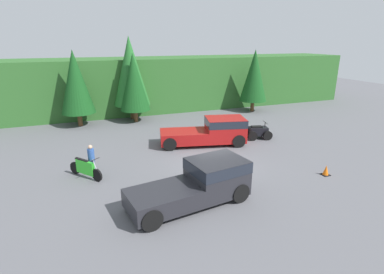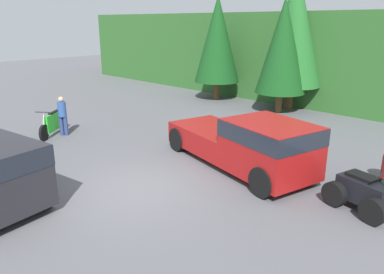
{
  "view_description": "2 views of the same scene",
  "coord_description": "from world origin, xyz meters",
  "px_view_note": "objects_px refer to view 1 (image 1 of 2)",
  "views": [
    {
      "loc": [
        -6.76,
        -14.37,
        6.88
      ],
      "look_at": [
        -0.29,
        2.69,
        0.95
      ],
      "focal_mm": 28.0,
      "sensor_mm": 36.0,
      "label": 1
    },
    {
      "loc": [
        8.1,
        -5.86,
        4.67
      ],
      "look_at": [
        -0.29,
        2.69,
        0.95
      ],
      "focal_mm": 35.0,
      "sensor_mm": 36.0,
      "label": 2
    }
  ],
  "objects_px": {
    "pickup_truck_second": "(201,182)",
    "rider_person": "(91,159)",
    "traffic_cone": "(326,171)",
    "pickup_truck_red": "(212,131)",
    "steel_barrel": "(242,125)",
    "dirt_bike": "(85,169)",
    "quad_atv": "(258,132)"
  },
  "relations": [
    {
      "from": "pickup_truck_red",
      "to": "steel_barrel",
      "type": "height_order",
      "value": "pickup_truck_red"
    },
    {
      "from": "dirt_bike",
      "to": "steel_barrel",
      "type": "relative_size",
      "value": 2.2
    },
    {
      "from": "traffic_cone",
      "to": "pickup_truck_second",
      "type": "bearing_deg",
      "value": -178.81
    },
    {
      "from": "quad_atv",
      "to": "pickup_truck_red",
      "type": "bearing_deg",
      "value": -166.46
    },
    {
      "from": "pickup_truck_second",
      "to": "quad_atv",
      "type": "height_order",
      "value": "pickup_truck_second"
    },
    {
      "from": "pickup_truck_second",
      "to": "dirt_bike",
      "type": "bearing_deg",
      "value": 128.04
    },
    {
      "from": "pickup_truck_red",
      "to": "dirt_bike",
      "type": "distance_m",
      "value": 8.75
    },
    {
      "from": "pickup_truck_red",
      "to": "traffic_cone",
      "type": "distance_m",
      "value": 7.68
    },
    {
      "from": "pickup_truck_second",
      "to": "dirt_bike",
      "type": "relative_size",
      "value": 2.89
    },
    {
      "from": "dirt_bike",
      "to": "traffic_cone",
      "type": "relative_size",
      "value": 3.52
    },
    {
      "from": "quad_atv",
      "to": "rider_person",
      "type": "height_order",
      "value": "rider_person"
    },
    {
      "from": "pickup_truck_second",
      "to": "steel_barrel",
      "type": "bearing_deg",
      "value": 42.33
    },
    {
      "from": "rider_person",
      "to": "pickup_truck_second",
      "type": "bearing_deg",
      "value": 3.73
    },
    {
      "from": "quad_atv",
      "to": "steel_barrel",
      "type": "relative_size",
      "value": 2.29
    },
    {
      "from": "pickup_truck_second",
      "to": "traffic_cone",
      "type": "height_order",
      "value": "pickup_truck_second"
    },
    {
      "from": "dirt_bike",
      "to": "pickup_truck_second",
      "type": "bearing_deg",
      "value": 9.18
    },
    {
      "from": "traffic_cone",
      "to": "steel_barrel",
      "type": "height_order",
      "value": "steel_barrel"
    },
    {
      "from": "quad_atv",
      "to": "steel_barrel",
      "type": "bearing_deg",
      "value": 105.74
    },
    {
      "from": "pickup_truck_second",
      "to": "rider_person",
      "type": "xyz_separation_m",
      "value": [
        -4.33,
        4.65,
        -0.06
      ]
    },
    {
      "from": "dirt_bike",
      "to": "traffic_cone",
      "type": "height_order",
      "value": "dirt_bike"
    },
    {
      "from": "quad_atv",
      "to": "rider_person",
      "type": "xyz_separation_m",
      "value": [
        -11.7,
        -2.21,
        0.43
      ]
    },
    {
      "from": "traffic_cone",
      "to": "rider_person",
      "type": "bearing_deg",
      "value": 158.84
    },
    {
      "from": "quad_atv",
      "to": "dirt_bike",
      "type": "bearing_deg",
      "value": -154.29
    },
    {
      "from": "dirt_bike",
      "to": "traffic_cone",
      "type": "bearing_deg",
      "value": 32.8
    },
    {
      "from": "rider_person",
      "to": "steel_barrel",
      "type": "relative_size",
      "value": 1.9
    },
    {
      "from": "steel_barrel",
      "to": "dirt_bike",
      "type": "bearing_deg",
      "value": -158.48
    },
    {
      "from": "traffic_cone",
      "to": "dirt_bike",
      "type": "bearing_deg",
      "value": 160.58
    },
    {
      "from": "rider_person",
      "to": "steel_barrel",
      "type": "xyz_separation_m",
      "value": [
        11.63,
        4.45,
        -0.47
      ]
    },
    {
      "from": "dirt_bike",
      "to": "quad_atv",
      "type": "distance_m",
      "value": 12.31
    },
    {
      "from": "traffic_cone",
      "to": "quad_atv",
      "type": "bearing_deg",
      "value": 89.34
    },
    {
      "from": "dirt_bike",
      "to": "quad_atv",
      "type": "bearing_deg",
      "value": 63.88
    },
    {
      "from": "dirt_bike",
      "to": "steel_barrel",
      "type": "distance_m",
      "value": 12.89
    }
  ]
}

